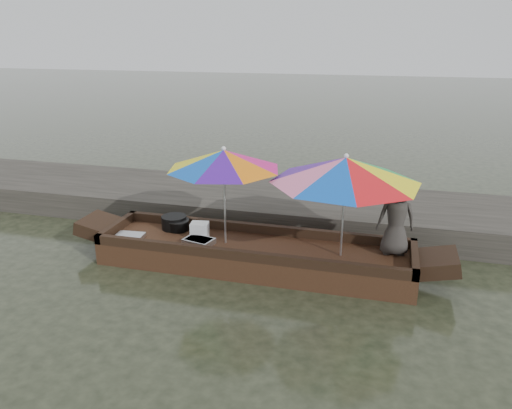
% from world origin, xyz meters
% --- Properties ---
extents(water, '(80.00, 80.00, 0.00)m').
position_xyz_m(water, '(0.00, 0.00, 0.00)').
color(water, black).
rests_on(water, ground).
extents(dock, '(22.00, 2.20, 0.50)m').
position_xyz_m(dock, '(0.00, 2.20, 0.25)').
color(dock, '#2D2B26').
rests_on(dock, ground).
extents(boat_hull, '(4.89, 1.20, 0.35)m').
position_xyz_m(boat_hull, '(0.00, 0.00, 0.17)').
color(boat_hull, black).
rests_on(boat_hull, water).
extents(cooking_pot, '(0.42, 0.42, 0.22)m').
position_xyz_m(cooking_pot, '(-1.51, 0.36, 0.46)').
color(cooking_pot, black).
rests_on(cooking_pot, boat_hull).
extents(tray_crayfish, '(0.51, 0.41, 0.09)m').
position_xyz_m(tray_crayfish, '(-0.86, -0.16, 0.39)').
color(tray_crayfish, silver).
rests_on(tray_crayfish, boat_hull).
extents(tray_scallop, '(0.47, 0.35, 0.06)m').
position_xyz_m(tray_scallop, '(-2.04, -0.23, 0.38)').
color(tray_scallop, silver).
rests_on(tray_scallop, boat_hull).
extents(charcoal_grill, '(0.35, 0.35, 0.17)m').
position_xyz_m(charcoal_grill, '(-1.42, 0.31, 0.43)').
color(charcoal_grill, black).
rests_on(charcoal_grill, boat_hull).
extents(supply_bag, '(0.31, 0.26, 0.26)m').
position_xyz_m(supply_bag, '(-0.94, 0.08, 0.48)').
color(supply_bag, silver).
rests_on(supply_bag, boat_hull).
extents(vendor, '(0.62, 0.46, 1.13)m').
position_xyz_m(vendor, '(2.09, 0.27, 0.92)').
color(vendor, '#35312E').
rests_on(vendor, boat_hull).
extents(umbrella_bow, '(2.00, 2.00, 1.55)m').
position_xyz_m(umbrella_bow, '(-0.47, 0.00, 1.12)').
color(umbrella_bow, '#E5147E').
rests_on(umbrella_bow, boat_hull).
extents(umbrella_stern, '(2.61, 2.61, 1.55)m').
position_xyz_m(umbrella_stern, '(1.34, 0.00, 1.12)').
color(umbrella_stern, green).
rests_on(umbrella_stern, boat_hull).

